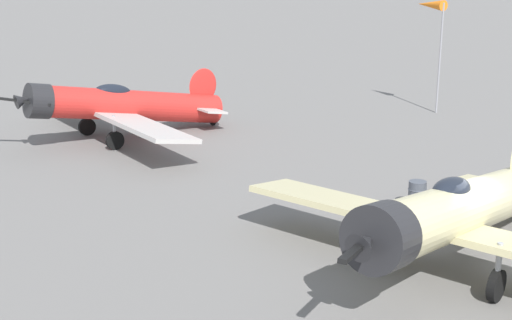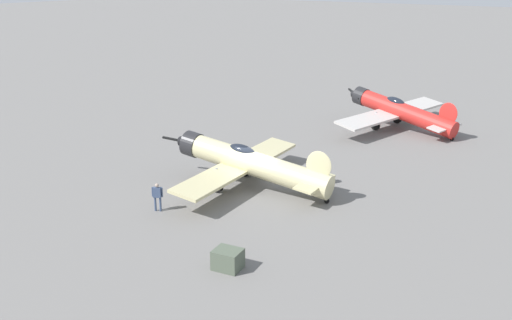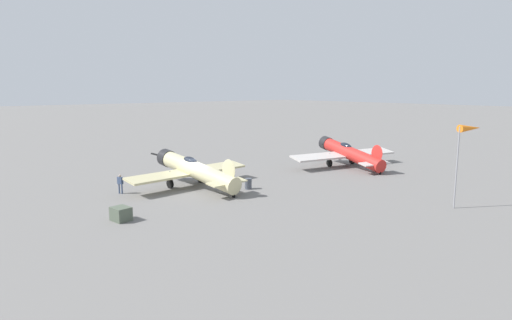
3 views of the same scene
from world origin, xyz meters
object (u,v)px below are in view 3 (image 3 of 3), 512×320
object	(u,v)px
windsock_mast	(469,132)
airplane_mid_apron	(348,153)
ground_crew_mechanic	(120,182)
fuel_drum	(248,184)
equipment_crate	(121,214)
airplane_foreground	(194,170)

from	to	relation	value
windsock_mast	airplane_mid_apron	bearing A→B (deg)	157.35
ground_crew_mechanic	fuel_drum	world-z (taller)	ground_crew_mechanic
equipment_crate	windsock_mast	size ratio (longest dim) A/B	0.22
airplane_foreground	windsock_mast	distance (m)	21.32
airplane_mid_apron	equipment_crate	xyz separation A→B (m)	(2.84, -26.44, -1.09)
fuel_drum	ground_crew_mechanic	bearing A→B (deg)	-120.90
airplane_mid_apron	equipment_crate	world-z (taller)	airplane_mid_apron
airplane_foreground	fuel_drum	bearing A→B (deg)	-141.67
fuel_drum	windsock_mast	xyz separation A→B (m)	(14.18, 8.25, 4.93)
fuel_drum	equipment_crate	bearing A→B (deg)	-82.08
windsock_mast	equipment_crate	bearing A→B (deg)	-122.04
airplane_mid_apron	fuel_drum	xyz separation A→B (m)	(1.20, -14.67, -1.07)
airplane_mid_apron	windsock_mast	bearing A→B (deg)	168.57
airplane_mid_apron	windsock_mast	xyz separation A→B (m)	(15.38, -6.42, 3.86)
airplane_foreground	windsock_mast	world-z (taller)	windsock_mast
ground_crew_mechanic	fuel_drum	size ratio (longest dim) A/B	1.73
airplane_mid_apron	windsock_mast	distance (m)	17.10
windsock_mast	airplane_foreground	bearing A→B (deg)	-146.91
ground_crew_mechanic	windsock_mast	world-z (taller)	windsock_mast
ground_crew_mechanic	equipment_crate	size ratio (longest dim) A/B	1.18
airplane_foreground	windsock_mast	bearing A→B (deg)	-151.87
equipment_crate	windsock_mast	world-z (taller)	windsock_mast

